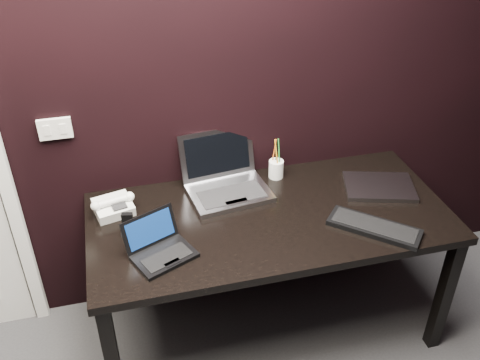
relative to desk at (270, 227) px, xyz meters
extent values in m
plane|color=black|center=(-0.30, 0.40, 0.64)|extent=(4.00, 0.00, 4.00)
cube|color=silver|center=(-0.92, 0.39, 0.46)|extent=(0.15, 0.02, 0.10)
cube|color=silver|center=(-0.95, 0.38, 0.46)|extent=(0.03, 0.01, 0.05)
cube|color=silver|center=(-0.88, 0.38, 0.46)|extent=(0.03, 0.01, 0.05)
cube|color=black|center=(0.00, 0.00, 0.06)|extent=(1.70, 0.80, 0.04)
cube|color=black|center=(0.80, -0.35, -0.31)|extent=(0.06, 0.06, 0.70)
cube|color=black|center=(-0.80, 0.35, -0.31)|extent=(0.06, 0.06, 0.70)
cube|color=black|center=(0.80, 0.35, -0.31)|extent=(0.06, 0.06, 0.70)
cube|color=black|center=(-0.52, -0.18, 0.09)|extent=(0.30, 0.26, 0.02)
cube|color=black|center=(-0.52, -0.20, 0.10)|extent=(0.23, 0.17, 0.00)
cube|color=black|center=(-0.50, -0.24, 0.10)|extent=(0.07, 0.05, 0.00)
cube|color=black|center=(-0.57, -0.08, 0.17)|extent=(0.25, 0.15, 0.14)
cube|color=#0A1F4C|center=(-0.57, -0.09, 0.17)|extent=(0.21, 0.12, 0.12)
cube|color=#A5A6AB|center=(-0.15, 0.20, 0.09)|extent=(0.42, 0.33, 0.03)
cube|color=black|center=(-0.15, 0.17, 0.11)|extent=(0.33, 0.19, 0.00)
cube|color=gray|center=(-0.14, 0.10, 0.11)|extent=(0.11, 0.06, 0.00)
cube|color=#9A999E|center=(-0.17, 0.37, 0.22)|extent=(0.39, 0.12, 0.24)
cube|color=black|center=(-0.17, 0.37, 0.23)|extent=(0.34, 0.09, 0.20)
cube|color=black|center=(0.42, -0.23, 0.09)|extent=(0.40, 0.38, 0.02)
cube|color=black|center=(0.42, -0.23, 0.10)|extent=(0.35, 0.34, 0.00)
cube|color=gray|center=(0.60, 0.07, 0.09)|extent=(0.40, 0.33, 0.02)
cube|color=silver|center=(-0.71, 0.20, 0.11)|extent=(0.20, 0.19, 0.07)
cylinder|color=silver|center=(-0.71, 0.19, 0.15)|extent=(0.17, 0.07, 0.03)
sphere|color=silver|center=(-0.79, 0.17, 0.15)|extent=(0.06, 0.06, 0.05)
sphere|color=white|center=(-0.63, 0.21, 0.15)|extent=(0.06, 0.06, 0.05)
cube|color=black|center=(-0.69, 0.16, 0.14)|extent=(0.08, 0.06, 0.01)
cube|color=black|center=(-0.66, 0.03, 0.13)|extent=(0.05, 0.03, 0.10)
cube|color=black|center=(-0.66, 0.02, 0.09)|extent=(0.07, 0.06, 0.02)
cylinder|color=white|center=(0.13, 0.31, 0.13)|extent=(0.08, 0.08, 0.10)
cylinder|color=#D95814|center=(0.11, 0.31, 0.23)|extent=(0.02, 0.03, 0.14)
cylinder|color=#23812D|center=(0.14, 0.30, 0.23)|extent=(0.01, 0.02, 0.14)
cylinder|color=black|center=(0.13, 0.32, 0.23)|extent=(0.01, 0.01, 0.14)
cylinder|color=orange|center=(0.12, 0.30, 0.23)|extent=(0.02, 0.03, 0.14)
camera|label=1|loc=(-0.64, -1.92, 1.60)|focal=40.00mm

